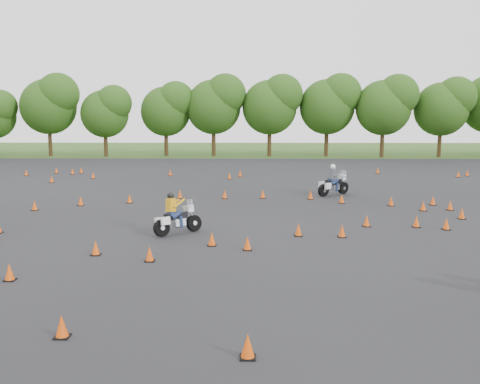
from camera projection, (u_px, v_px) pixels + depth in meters
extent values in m
plane|color=#2D5119|center=(238.00, 241.00, 19.31)|extent=(140.00, 140.00, 0.00)
plane|color=black|center=(241.00, 211.00, 25.25)|extent=(62.00, 62.00, 0.00)
cone|color=#DA4909|center=(263.00, 194.00, 29.08)|extent=(0.26, 0.26, 0.45)
cone|color=#DA4909|center=(81.00, 170.00, 41.78)|extent=(0.26, 0.26, 0.45)
cone|color=#DA4909|center=(247.00, 243.00, 17.89)|extent=(0.26, 0.26, 0.45)
cone|color=#DA4909|center=(310.00, 195.00, 28.76)|extent=(0.26, 0.26, 0.45)
cone|color=#DA4909|center=(180.00, 194.00, 29.07)|extent=(0.26, 0.26, 0.45)
cone|color=#DA4909|center=(212.00, 239.00, 18.49)|extent=(0.26, 0.26, 0.45)
cone|color=#DA4909|center=(342.00, 199.00, 27.44)|extent=(0.26, 0.26, 0.45)
cone|color=#DA4909|center=(298.00, 230.00, 19.98)|extent=(0.26, 0.26, 0.45)
cone|color=#DA4909|center=(378.00, 171.00, 41.43)|extent=(0.26, 0.26, 0.45)
cone|color=#DA4909|center=(240.00, 174.00, 39.41)|extent=(0.26, 0.26, 0.45)
cone|color=#DA4909|center=(248.00, 347.00, 9.91)|extent=(0.26, 0.26, 0.45)
cone|color=#DA4909|center=(73.00, 172.00, 40.86)|extent=(0.26, 0.26, 0.45)
cone|color=#DA4909|center=(9.00, 273.00, 14.58)|extent=(0.26, 0.26, 0.45)
cone|color=#DA4909|center=(62.00, 327.00, 10.84)|extent=(0.26, 0.26, 0.45)
cone|color=#DA4909|center=(229.00, 176.00, 37.85)|extent=(0.26, 0.26, 0.45)
cone|color=#DA4909|center=(342.00, 231.00, 19.78)|extent=(0.26, 0.26, 0.45)
cone|color=#DA4909|center=(96.00, 248.00, 17.24)|extent=(0.26, 0.26, 0.45)
cone|color=#DA4909|center=(367.00, 221.00, 21.69)|extent=(0.26, 0.26, 0.45)
cone|color=#DA4909|center=(446.00, 224.00, 21.08)|extent=(0.26, 0.26, 0.45)
cone|color=#DA4909|center=(52.00, 179.00, 35.85)|extent=(0.26, 0.26, 0.45)
cone|color=#DA4909|center=(26.00, 173.00, 40.05)|extent=(0.26, 0.26, 0.45)
cone|color=#DA4909|center=(130.00, 199.00, 27.54)|extent=(0.26, 0.26, 0.45)
cone|color=#DA4909|center=(467.00, 173.00, 39.77)|extent=(0.26, 0.26, 0.45)
cone|color=#DA4909|center=(391.00, 201.00, 26.69)|extent=(0.26, 0.26, 0.45)
cone|color=#DA4909|center=(423.00, 206.00, 25.28)|extent=(0.26, 0.26, 0.45)
cone|color=#DA4909|center=(150.00, 254.00, 16.51)|extent=(0.26, 0.26, 0.45)
cone|color=#DA4909|center=(450.00, 206.00, 25.41)|extent=(0.26, 0.26, 0.45)
cone|color=#DA4909|center=(462.00, 214.00, 23.27)|extent=(0.26, 0.26, 0.45)
cone|color=#DA4909|center=(81.00, 201.00, 26.73)|extent=(0.26, 0.26, 0.45)
cone|color=#DA4909|center=(35.00, 206.00, 25.38)|extent=(0.26, 0.26, 0.45)
cone|color=#DA4909|center=(433.00, 201.00, 26.90)|extent=(0.26, 0.26, 0.45)
cone|color=#DA4909|center=(458.00, 174.00, 39.01)|extent=(0.26, 0.26, 0.45)
cone|color=#DA4909|center=(93.00, 175.00, 38.27)|extent=(0.26, 0.26, 0.45)
cone|color=#DA4909|center=(56.00, 170.00, 41.66)|extent=(0.26, 0.26, 0.45)
cone|color=#DA4909|center=(416.00, 222.00, 21.55)|extent=(0.26, 0.26, 0.45)
cone|color=#DA4909|center=(170.00, 173.00, 40.06)|extent=(0.26, 0.26, 0.45)
cone|color=#DA4909|center=(225.00, 194.00, 29.00)|extent=(0.26, 0.26, 0.45)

